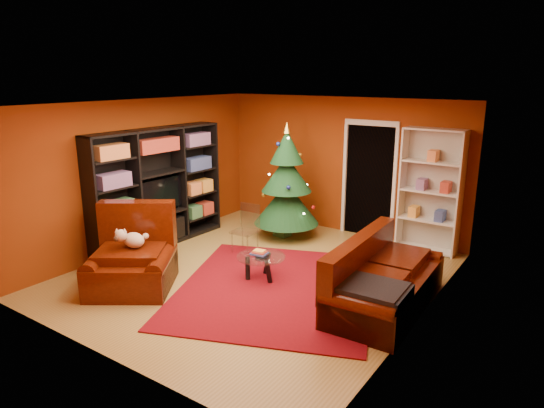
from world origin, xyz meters
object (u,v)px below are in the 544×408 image
Objects in this scene: coffee_table at (261,267)px; media_unit at (158,188)px; gift_box_red at (279,215)px; armchair at (131,257)px; rug at (276,288)px; white_bookshelf at (430,191)px; dog at (134,240)px; acrylic_chair at (245,232)px; sofa at (387,274)px; christmas_tree at (287,182)px; gift_box_green at (283,229)px.

media_unit is at bearing 174.68° from coffee_table.
armchair is (0.10, -3.98, 0.36)m from gift_box_red.
rug is 1.44× the size of white_bookshelf.
media_unit is at bearing 92.00° from dog.
coffee_table is (1.46, -2.68, 0.07)m from gift_box_red.
armchair reaches higher than acrylic_chair.
sofa is 2.85× the size of acrylic_chair.
white_bookshelf is at bearing 18.17° from dog.
gift_box_red is 0.11× the size of sofa.
acrylic_chair is at bearing 139.41° from coffee_table.
sofa is at bearing 6.93° from coffee_table.
media_unit is 1.75m from acrylic_chair.
media_unit is at bearing -148.05° from white_bookshelf.
coffee_table is 1.20m from acrylic_chair.
rug is at bearing -39.39° from acrylic_chair.
coffee_table is (1.35, 1.23, -0.52)m from dog.
gift_box_green is at bearing -167.65° from christmas_tree.
rug is 2.57m from christmas_tree.
armchair is at bearing -88.57° from gift_box_red.
sofa is (2.66, -1.68, -0.59)m from christmas_tree.
media_unit is 3.62× the size of acrylic_chair.
armchair is at bearing 113.03° from sofa.
coffee_table is at bearing 9.60° from armchair.
coffee_table is 0.97× the size of acrylic_chair.
armchair reaches higher than dog.
media_unit reaches higher than gift_box_green.
media_unit reaches higher than armchair.
armchair is 0.57× the size of sofa.
white_bookshelf is 1.78× the size of armchair.
gift_box_green is at bearing 84.06° from acrylic_chair.
rug is 7.90× the size of dog.
gift_box_green is at bearing 120.93° from rug.
dog is at bearing 112.11° from sofa.
acrylic_chair is at bearing -142.47° from white_bookshelf.
christmas_tree reaches higher than gift_box_green.
gift_box_red is at bearing 118.57° from coffee_table.
gift_box_green is at bearing -52.51° from gift_box_red.
white_bookshelf is at bearing -0.24° from gift_box_red.
gift_box_red is 0.11× the size of white_bookshelf.
media_unit is at bearing 87.76° from sofa.
media_unit is 1.25× the size of white_bookshelf.
white_bookshelf is 5.48× the size of dog.
gift_box_green is 3.21m from sofa.
gift_box_red is at bearing 51.44° from sofa.
sofa is 2.94× the size of coffee_table.
media_unit is at bearing 90.40° from armchair.
armchair is at bearing -105.93° from acrylic_chair.
gift_box_green is at bearing 48.76° from media_unit.
coffee_table is at bearing -44.05° from acrylic_chair.
rug is 11.85× the size of gift_box_green.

